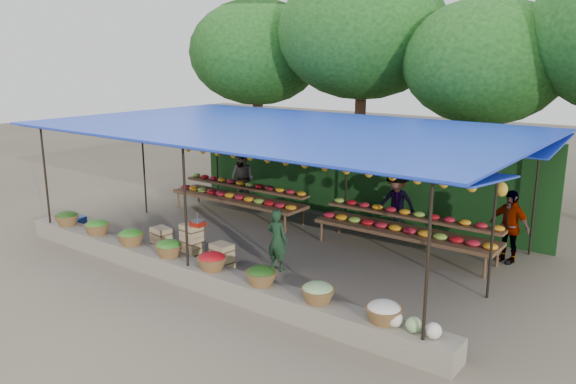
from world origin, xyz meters
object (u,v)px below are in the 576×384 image
Objects in this scene: blue_crate_front at (74,222)px; blue_crate_back at (71,222)px; crate_counter at (191,244)px; weighing_scale at (198,223)px; vendor_seated at (277,240)px.

blue_crate_front is 0.19m from blue_crate_back.
blue_crate_back is (-4.18, -0.28, -0.18)m from crate_counter.
crate_counter is 0.58m from weighing_scale.
crate_counter is at bearing -4.67° from blue_crate_back.
weighing_scale is (0.24, 0.00, 0.53)m from crate_counter.
blue_crate_back is at bearing 6.93° from vendor_seated.
blue_crate_front is at bearing 7.33° from vendor_seated.
weighing_scale is 0.68× the size of blue_crate_back.
weighing_scale reaches higher than crate_counter.
crate_counter is 4.30× the size of blue_crate_front.
weighing_scale is at bearing 0.00° from crate_counter.
crate_counter is at bearing 5.01° from blue_crate_front.
blue_crate_front is at bearing -175.72° from crate_counter.
blue_crate_back is (-4.42, -0.28, -0.71)m from weighing_scale.
vendor_seated reaches higher than blue_crate_back.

